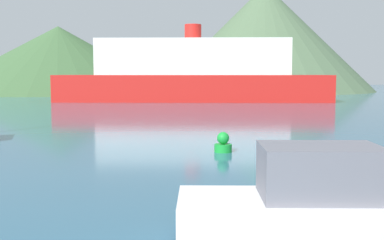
% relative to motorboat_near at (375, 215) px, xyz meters
% --- Properties ---
extents(motorboat_near, '(6.91, 2.13, 2.13)m').
position_rel_motorboat_near_xyz_m(motorboat_near, '(0.00, 0.00, 0.00)').
color(motorboat_near, white).
rests_on(motorboat_near, ground_plane).
extents(ferry_distant, '(29.22, 9.52, 8.16)m').
position_rel_motorboat_near_xyz_m(ferry_distant, '(-0.71, 43.91, 2.37)').
color(ferry_distant, red).
rests_on(ferry_distant, ground_plane).
extents(buoy_marker, '(0.66, 0.66, 0.76)m').
position_rel_motorboat_near_xyz_m(buoy_marker, '(-1.47, 9.92, -0.20)').
color(buoy_marker, green).
rests_on(buoy_marker, ground_plane).
extents(hill_west, '(38.24, 38.24, 10.60)m').
position_rel_motorboat_near_xyz_m(hill_west, '(-21.11, 72.20, 4.79)').
color(hill_west, '#3D6038').
rests_on(hill_west, ground_plane).
extents(hill_central, '(36.50, 36.50, 17.92)m').
position_rel_motorboat_near_xyz_m(hill_central, '(13.23, 74.28, 8.45)').
color(hill_central, '#4C6647').
rests_on(hill_central, ground_plane).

